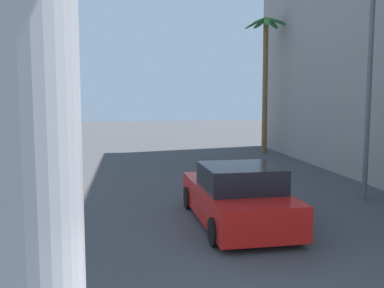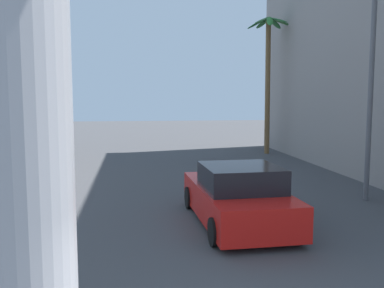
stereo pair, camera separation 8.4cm
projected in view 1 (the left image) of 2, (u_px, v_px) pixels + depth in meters
ground_plane at (172, 199)px, 13.78m from camera, size 90.51×90.51×0.00m
street_lamp at (356, 57)px, 13.12m from camera, size 2.94×0.28×7.35m
car_lead at (237, 197)px, 11.02m from camera, size 2.28×4.73×1.56m
palm_tree_far_left at (33, 53)px, 20.81m from camera, size 2.98×3.10×8.49m
palm_tree_far_right at (266, 63)px, 24.27m from camera, size 2.51×2.50×7.78m
pedestrian_far_left at (20, 153)px, 17.31m from camera, size 0.39×0.39×1.69m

